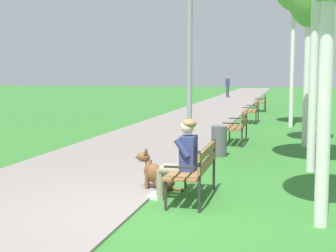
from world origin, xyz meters
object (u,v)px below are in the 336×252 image
(park_bench_far, at_px, (252,110))
(person_seated_on_near_bench, at_px, (181,156))
(park_bench_furthest, at_px, (261,101))
(dog_brown, at_px, (158,175))
(litter_bin, at_px, (219,141))
(park_bench_mid, at_px, (238,125))
(pedestrian_distant, at_px, (228,87))
(lamp_post_near, at_px, (190,54))
(park_bench_near, at_px, (196,167))

(park_bench_far, bearing_deg, person_seated_on_near_bench, -91.17)
(park_bench_furthest, relative_size, dog_brown, 1.80)
(litter_bin, bearing_deg, dog_brown, -98.31)
(park_bench_mid, relative_size, litter_bin, 2.14)
(park_bench_mid, bearing_deg, park_bench_furthest, 89.79)
(person_seated_on_near_bench, xyz_separation_m, dog_brown, (-0.50, 0.47, -0.42))
(park_bench_furthest, relative_size, litter_bin, 2.14)
(pedestrian_distant, bearing_deg, person_seated_on_near_bench, -84.50)
(park_bench_mid, distance_m, park_bench_far, 5.78)
(park_bench_furthest, xyz_separation_m, lamp_post_near, (-0.71, -15.02, 1.82))
(lamp_post_near, xyz_separation_m, pedestrian_distant, (-2.54, 27.99, -1.49))
(park_bench_furthest, distance_m, litter_bin, 13.71)
(person_seated_on_near_bench, distance_m, lamp_post_near, 3.22)
(dog_brown, height_order, lamp_post_near, lamp_post_near)
(park_bench_mid, distance_m, pedestrian_distant, 24.76)
(park_bench_near, relative_size, dog_brown, 1.80)
(park_bench_far, bearing_deg, dog_brown, -93.70)
(park_bench_far, distance_m, dog_brown, 11.51)
(park_bench_mid, relative_size, dog_brown, 1.80)
(park_bench_mid, bearing_deg, park_bench_near, -90.35)
(park_bench_far, relative_size, person_seated_on_near_bench, 1.20)
(person_seated_on_near_bench, bearing_deg, park_bench_far, 88.83)
(park_bench_furthest, bearing_deg, dog_brown, -92.60)
(park_bench_near, distance_m, park_bench_far, 11.89)
(park_bench_mid, xyz_separation_m, person_seated_on_near_bench, (-0.24, -6.17, 0.17))
(park_bench_furthest, height_order, pedestrian_distant, pedestrian_distant)
(litter_bin, bearing_deg, pedestrian_distant, 96.39)
(park_bench_near, xyz_separation_m, dog_brown, (-0.71, 0.41, -0.25))
(park_bench_mid, distance_m, litter_bin, 2.14)
(park_bench_mid, xyz_separation_m, park_bench_furthest, (0.04, 11.58, 0.00))
(person_seated_on_near_bench, xyz_separation_m, pedestrian_distant, (-2.96, 30.72, 0.16))
(park_bench_mid, height_order, park_bench_furthest, same)
(litter_bin, bearing_deg, park_bench_far, 88.41)
(park_bench_near, bearing_deg, person_seated_on_near_bench, -163.51)
(lamp_post_near, bearing_deg, person_seated_on_near_bench, -81.21)
(park_bench_mid, relative_size, person_seated_on_near_bench, 1.20)
(lamp_post_near, height_order, litter_bin, lamp_post_near)
(park_bench_furthest, bearing_deg, litter_bin, -91.09)
(dog_brown, distance_m, lamp_post_near, 3.07)
(park_bench_mid, height_order, lamp_post_near, lamp_post_near)
(park_bench_furthest, bearing_deg, pedestrian_distant, 104.05)
(park_bench_near, distance_m, pedestrian_distant, 30.82)
(park_bench_far, height_order, person_seated_on_near_bench, person_seated_on_near_bench)
(park_bench_far, relative_size, litter_bin, 2.14)
(park_bench_mid, relative_size, park_bench_furthest, 1.00)
(dog_brown, bearing_deg, litter_bin, 81.69)
(park_bench_far, relative_size, dog_brown, 1.80)
(park_bench_mid, bearing_deg, litter_bin, -95.91)
(dog_brown, bearing_deg, park_bench_mid, 82.58)
(park_bench_far, distance_m, pedestrian_distant, 19.04)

